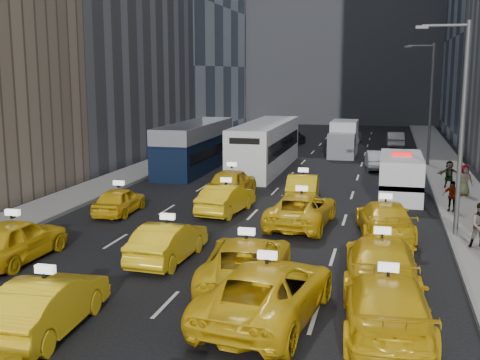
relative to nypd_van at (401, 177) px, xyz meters
The scene contains 32 objects.
ground 21.28m from the nypd_van, 109.61° to the right, with size 160.00×160.00×0.00m, color black.
sidewalk_west 18.35m from the nypd_van, 164.21° to the left, with size 3.00×90.00×0.15m, color gray.
sidewalk_east 6.11m from the nypd_van, 55.95° to the left, with size 3.00×90.00×0.15m, color gray.
curb_west 16.96m from the nypd_van, 162.87° to the left, with size 0.15×90.00×0.18m, color slate.
curb_east 5.45m from the nypd_van, 68.94° to the left, with size 0.15×90.00×0.18m, color slate.
streetlight_near 9.09m from the nypd_van, 75.64° to the right, with size 2.15×0.22×9.00m.
streetlight_far 12.73m from the nypd_van, 80.28° to the left, with size 2.15×0.22×9.00m.
taxi_5 22.68m from the nypd_van, 114.88° to the right, with size 1.64×4.69×1.55m, color yellow.
taxi_6 18.75m from the nypd_van, 102.12° to the right, with size 2.78×6.03×1.68m, color yellow.
taxi_7 18.53m from the nypd_van, 91.95° to the right, with size 2.30×5.67×1.65m, color yellow.
taxi_8 20.85m from the nypd_van, 132.37° to the right, with size 1.95×4.86×1.66m, color yellow.
taxi_9 16.37m from the nypd_van, 121.60° to the right, with size 1.56×4.48×1.47m, color yellow.
taxi_10 16.55m from the nypd_van, 108.13° to the right, with size 2.65×5.75×1.60m, color yellow.
taxi_11 14.81m from the nypd_van, 93.23° to the right, with size 2.33×5.73×1.66m, color yellow.
taxi_12 15.49m from the nypd_van, 151.22° to the right, with size 1.59×3.95×1.35m, color yellow.
taxi_13 10.40m from the nypd_van, 144.65° to the right, with size 1.56×4.46×1.47m, color yellow.
taxi_14 8.87m from the nypd_van, 120.37° to the right, with size 2.55×5.53×1.54m, color yellow.
taxi_15 8.55m from the nypd_van, 95.16° to the right, with size 2.15×5.29×1.54m, color yellow.
taxi_16 9.45m from the nypd_van, 167.79° to the right, with size 1.92×4.77×1.62m, color yellow.
taxi_17 5.65m from the nypd_van, 156.25° to the right, with size 1.59×4.55×1.50m, color yellow.
nypd_van is the anchor object (origin of this frame).
double_decker 15.55m from the nypd_van, 155.40° to the left, with size 2.97×11.51×3.32m.
city_bus 12.08m from the nypd_van, 140.17° to the left, with size 3.25×13.23×3.39m.
box_truck 17.30m from the nypd_van, 104.75° to the left, with size 2.77×6.43×2.85m.
misc_car_0 9.98m from the nypd_van, 98.65° to the left, with size 1.47×4.21×1.39m, color #A7A8AF.
misc_car_1 25.12m from the nypd_van, 124.09° to the left, with size 2.73×5.92×1.64m, color black.
misc_car_2 26.39m from the nypd_van, 99.57° to the left, with size 1.99×4.90×1.42m, color gray.
misc_car_3 25.03m from the nypd_van, 112.66° to the left, with size 1.67×4.16×1.42m, color black.
misc_car_4 23.52m from the nypd_van, 90.24° to the left, with size 1.51×4.33×1.43m, color #A5A7AC.
pedestrian_3 4.26m from the nypd_van, 55.52° to the right, with size 0.89×0.40×1.52m, color gray.
pedestrian_4 3.56m from the nypd_van, 12.32° to the left, with size 0.84×0.46×1.71m, color gray.
pedestrian_5 4.18m from the nypd_van, 46.67° to the left, with size 1.46×0.42×1.58m, color gray.
Camera 1 is at (6.33, -14.23, 6.96)m, focal length 45.00 mm.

